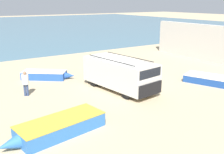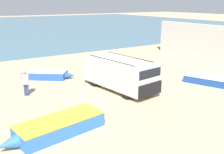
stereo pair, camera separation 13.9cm
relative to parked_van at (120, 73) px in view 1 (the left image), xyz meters
name	(u,v)px [view 1 (the left image)]	position (x,y,z in m)	size (l,w,h in m)	color
ground_plane	(124,82)	(1.18, 1.12, -1.12)	(200.00, 200.00, 0.00)	tan
harbor_wall	(212,44)	(12.23, 2.12, 0.65)	(0.50, 13.96, 3.53)	#BCB7AD
parked_van	(120,73)	(0.00, 0.00, 0.00)	(2.83, 5.67, 2.14)	beige
fishing_rowboat_0	(46,75)	(-3.31, 5.12, -0.82)	(3.70, 3.14, 0.59)	#234CA3
fishing_rowboat_1	(209,79)	(6.22, -2.37, -0.85)	(2.74, 3.94, 0.54)	navy
fishing_rowboat_2	(58,127)	(-5.84, -3.63, -0.78)	(4.88, 2.16, 0.67)	#2D66AD
fisherman_0	(97,63)	(0.44, 3.84, -0.10)	(0.45, 0.45, 1.70)	navy
fisherman_1	(25,81)	(-5.64, 2.10, -0.17)	(0.42, 0.42, 1.59)	navy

